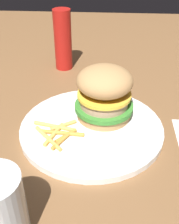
% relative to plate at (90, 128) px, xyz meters
% --- Properties ---
extents(ground_plane, '(1.60, 1.60, 0.00)m').
position_rel_plate_xyz_m(ground_plane, '(-0.00, -0.01, -0.01)').
color(ground_plane, brown).
extents(plate, '(0.26, 0.26, 0.01)m').
position_rel_plate_xyz_m(plate, '(0.00, 0.00, 0.00)').
color(plate, white).
rests_on(plate, ground_plane).
extents(sandwich, '(0.11, 0.11, 0.10)m').
position_rel_plate_xyz_m(sandwich, '(-0.03, -0.03, 0.06)').
color(sandwich, tan).
rests_on(sandwich, plate).
extents(fries_pile, '(0.10, 0.09, 0.01)m').
position_rel_plate_xyz_m(fries_pile, '(0.05, 0.03, 0.01)').
color(fries_pile, '#E5B251').
rests_on(fries_pile, plate).
extents(ketchup_bottle, '(0.04, 0.04, 0.15)m').
position_rel_plate_xyz_m(ketchup_bottle, '(0.09, -0.27, 0.07)').
color(ketchup_bottle, '#B21914').
rests_on(ketchup_bottle, ground_plane).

